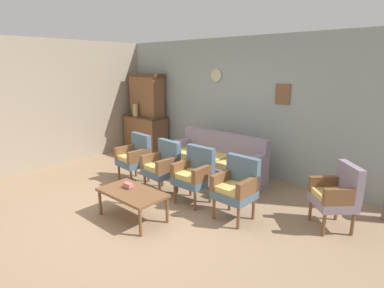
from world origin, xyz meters
name	(u,v)px	position (x,y,z in m)	size (l,w,h in m)	color
ground_plane	(143,212)	(0.00, 0.00, 0.00)	(7.68, 7.68, 0.00)	#997A5B
wall_back_with_decor	(241,106)	(0.00, 2.63, 1.35)	(6.40, 0.09, 2.70)	#939E99
wall_left_side	(39,105)	(-3.23, 0.00, 1.35)	(0.06, 5.20, 2.70)	gray
side_cabinet	(146,134)	(-2.55, 2.25, 0.47)	(1.16, 0.55, 0.93)	brown
cabinet_upper_hutch	(147,95)	(-2.55, 2.33, 1.45)	(0.99, 0.38, 1.03)	brown
vase_on_cabinet	(135,110)	(-2.70, 2.08, 1.08)	(0.13, 0.13, 0.31)	tan
floral_couch	(215,164)	(0.01, 1.77, 0.33)	(1.94, 0.84, 0.90)	gray
armchair_near_couch_end	(135,156)	(-1.12, 0.77, 0.50)	(0.56, 0.53, 0.90)	slate
armchair_by_doorway	(163,165)	(-0.34, 0.75, 0.50)	(0.57, 0.54, 0.90)	slate
armchair_near_cabinet	(195,173)	(0.34, 0.80, 0.50)	(0.52, 0.49, 0.90)	slate
armchair_row_middle	(236,186)	(1.14, 0.78, 0.50)	(0.53, 0.50, 0.90)	slate
wingback_chair_by_fireplace	(337,193)	(2.30, 1.43, 0.50)	(0.71, 0.71, 0.90)	gray
coffee_table	(132,194)	(0.04, -0.22, 0.38)	(1.00, 0.56, 0.42)	brown
book_stack_on_table	(128,186)	(-0.10, -0.17, 0.46)	(0.16, 0.10, 0.08)	#BA479D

